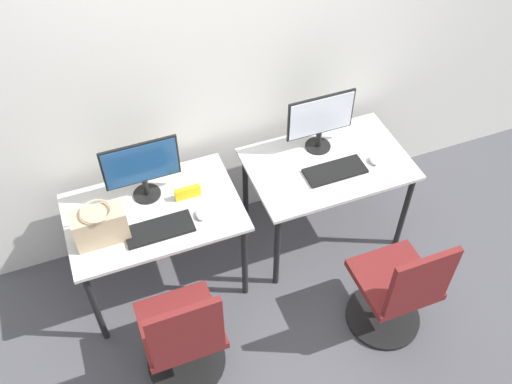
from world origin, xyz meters
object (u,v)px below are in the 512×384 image
(office_chair_right, at_px, (397,293))
(keyboard_left, at_px, (159,229))
(mouse_left, at_px, (200,215))
(keyboard_right, at_px, (335,171))
(mouse_right, at_px, (374,160))
(office_chair_left, at_px, (184,339))
(handbag, at_px, (100,226))
(monitor_right, at_px, (321,120))
(monitor_left, at_px, (142,168))

(office_chair_right, bearing_deg, keyboard_left, 150.45)
(keyboard_left, relative_size, mouse_left, 4.43)
(mouse_left, height_order, keyboard_right, mouse_left)
(mouse_right, bearing_deg, mouse_left, -178.03)
(office_chair_left, bearing_deg, handbag, 114.59)
(keyboard_right, distance_m, office_chair_right, 0.84)
(monitor_right, height_order, office_chair_right, monitor_right)
(monitor_left, xyz_separation_m, monitor_right, (1.17, 0.02, 0.00))
(monitor_left, height_order, mouse_left, monitor_left)
(mouse_right, bearing_deg, keyboard_left, -177.79)
(monitor_left, relative_size, mouse_right, 5.09)
(office_chair_right, relative_size, handbag, 3.04)
(monitor_right, bearing_deg, office_chair_left, -144.54)
(keyboard_left, height_order, office_chair_left, office_chair_left)
(handbag, bearing_deg, keyboard_left, -10.09)
(monitor_right, relative_size, keyboard_right, 1.15)
(monitor_left, xyz_separation_m, handbag, (-0.31, -0.25, -0.12))
(monitor_left, bearing_deg, office_chair_left, -92.82)
(office_chair_left, relative_size, handbag, 3.04)
(keyboard_left, distance_m, mouse_left, 0.25)
(office_chair_left, distance_m, office_chair_right, 1.29)
(office_chair_left, xyz_separation_m, monitor_right, (1.21, 0.86, 0.57))
(keyboard_right, bearing_deg, monitor_right, 90.00)
(keyboard_left, distance_m, office_chair_right, 1.47)
(mouse_left, height_order, monitor_right, monitor_right)
(monitor_left, relative_size, keyboard_right, 1.15)
(handbag, bearing_deg, monitor_left, 38.46)
(monitor_left, height_order, monitor_right, same)
(keyboard_left, distance_m, monitor_right, 1.24)
(keyboard_right, bearing_deg, mouse_left, -176.90)
(mouse_left, distance_m, monitor_right, 0.99)
(monitor_right, bearing_deg, keyboard_left, -164.56)
(office_chair_left, xyz_separation_m, office_chair_right, (1.28, -0.16, 0.00))
(keyboard_left, bearing_deg, office_chair_left, -94.41)
(handbag, bearing_deg, monitor_right, 10.21)
(monitor_left, distance_m, office_chair_left, 1.02)
(keyboard_left, height_order, office_chair_right, office_chair_right)
(monitor_right, height_order, mouse_right, monitor_right)
(office_chair_left, height_order, office_chair_right, same)
(keyboard_left, height_order, mouse_left, mouse_left)
(keyboard_left, xyz_separation_m, handbag, (-0.31, 0.06, 0.11))
(keyboard_left, distance_m, mouse_right, 1.45)
(mouse_left, bearing_deg, office_chair_left, -118.02)
(mouse_left, bearing_deg, monitor_right, 18.60)
(keyboard_right, bearing_deg, office_chair_right, -84.78)
(office_chair_left, distance_m, mouse_right, 1.64)
(monitor_left, distance_m, monitor_right, 1.17)
(mouse_right, relative_size, office_chair_right, 0.10)
(monitor_left, distance_m, handbag, 0.42)
(monitor_right, bearing_deg, office_chair_right, -86.09)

